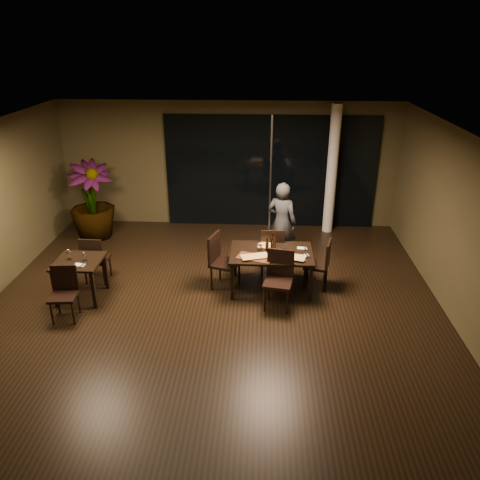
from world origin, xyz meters
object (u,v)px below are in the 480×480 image
diner (282,223)px  bottle_a (267,244)px  bottle_c (273,241)px  main_table (271,256)px  chair_side_far (94,257)px  chair_main_near (279,276)px  potted_plant (92,201)px  bottle_b (274,245)px  chair_side_near (64,290)px  side_table (79,267)px  chair_main_right (321,262)px  chair_main_left (221,258)px  chair_main_far (272,249)px

diner → bottle_a: bearing=98.6°
bottle_a → bottle_c: size_ratio=0.80×
main_table → chair_side_far: size_ratio=1.58×
chair_main_near → potted_plant: size_ratio=0.57×
potted_plant → bottle_b: 4.67m
main_table → chair_side_near: bearing=-162.0°
side_table → bottle_c: (3.42, 0.61, 0.29)m
bottle_b → chair_main_near: bearing=-80.7°
potted_plant → bottle_a: potted_plant is taller
diner → bottle_c: (-0.21, -1.08, 0.07)m
diner → bottle_b: size_ratio=5.95×
chair_main_right → chair_side_far: bearing=-75.2°
main_table → chair_main_right: bearing=6.1°
main_table → chair_side_far: (-3.33, 0.06, -0.14)m
side_table → potted_plant: (-0.67, 2.70, 0.27)m
side_table → diner: 4.00m
chair_side_near → chair_main_left: bearing=19.3°
chair_main_far → chair_main_near: size_ratio=0.98×
diner → side_table: bearing=48.4°
chair_side_far → bottle_b: 3.39m
chair_main_far → chair_side_near: chair_main_far is taller
chair_main_right → potted_plant: 5.43m
bottle_b → chair_main_left: bearing=177.1°
bottle_a → chair_main_right: bearing=3.1°
side_table → potted_plant: bearing=104.0°
chair_main_left → bottle_a: chair_main_left is taller
chair_main_far → potted_plant: size_ratio=0.56×
bottle_c → chair_main_right: bearing=-0.6°
chair_main_left → bottle_a: bearing=-71.0°
chair_main_far → chair_side_near: (-3.46, -1.67, -0.05)m
potted_plant → chair_side_far: bearing=-70.8°
chair_side_near → potted_plant: size_ratio=0.51×
main_table → bottle_c: bottle_c is taller
chair_main_far → chair_main_left: bearing=25.2°
diner → chair_main_far: bearing=96.0°
side_table → chair_main_left: (2.46, 0.53, -0.04)m
main_table → diner: size_ratio=0.88×
potted_plant → chair_side_near: bearing=-79.2°
main_table → potted_plant: 4.63m
potted_plant → bottle_c: bearing=-27.1°
main_table → potted_plant: (-4.07, 2.20, 0.22)m
chair_main_right → diner: (-0.71, 1.09, 0.32)m
chair_side_near → bottle_b: bottle_b is taller
chair_main_right → bottle_c: size_ratio=2.83×
chair_side_near → potted_plant: potted_plant is taller
main_table → chair_main_far: chair_main_far is taller
bottle_a → bottle_c: 0.12m
chair_main_right → potted_plant: potted_plant is taller
side_table → chair_main_right: (4.33, 0.60, -0.09)m
chair_side_far → bottle_c: bearing=-176.9°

